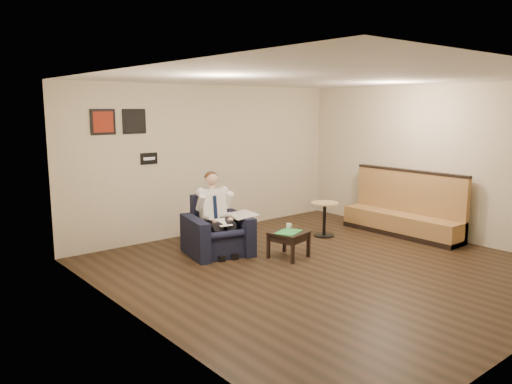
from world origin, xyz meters
TOP-DOWN VIEW (x-y plane):
  - ground at (0.00, 0.00)m, footprint 6.00×6.00m
  - wall_back at (0.00, 3.00)m, footprint 6.00×0.02m
  - wall_left at (-3.00, 0.00)m, footprint 0.02×6.00m
  - wall_right at (3.00, 0.00)m, footprint 0.02×6.00m
  - ceiling at (0.00, 0.00)m, footprint 6.00×6.00m
  - seating_sign at (-1.30, 2.98)m, footprint 0.32×0.02m
  - art_print_left at (-2.10, 2.98)m, footprint 0.42×0.03m
  - art_print_right at (-1.55, 2.98)m, footprint 0.42×0.03m
  - armchair at (-0.81, 1.63)m, footprint 1.16×1.16m
  - seated_man at (-0.84, 1.51)m, footprint 0.80×1.03m
  - lap_papers at (-0.86, 1.41)m, footprint 0.26×0.33m
  - newspaper at (-0.45, 1.44)m, footprint 0.49×0.57m
  - side_table at (-0.06, 0.72)m, footprint 0.62×0.62m
  - green_folder at (-0.09, 0.70)m, footprint 0.51×0.44m
  - coffee_mug at (0.08, 0.87)m, footprint 0.09×0.09m
  - smartphone at (-0.05, 0.88)m, footprint 0.14×0.07m
  - banquette at (2.59, 0.43)m, footprint 0.56×2.35m
  - cafe_table at (1.38, 1.28)m, footprint 0.67×0.67m

SIDE VIEW (x-z plane):
  - ground at x=0.00m, z-range 0.00..0.00m
  - side_table at x=-0.06m, z-range 0.00..0.43m
  - cafe_table at x=1.38m, z-range 0.00..0.64m
  - smartphone at x=-0.05m, z-range 0.43..0.43m
  - green_folder at x=-0.09m, z-range 0.43..0.44m
  - armchair at x=-0.81m, z-range 0.00..0.94m
  - coffee_mug at x=0.08m, z-range 0.43..0.52m
  - lap_papers at x=-0.86m, z-range 0.57..0.58m
  - banquette at x=2.59m, z-range 0.00..1.20m
  - newspaper at x=-0.45m, z-range 0.63..0.64m
  - seated_man at x=-0.84m, z-range 0.00..1.28m
  - wall_back at x=0.00m, z-range 0.00..2.80m
  - wall_left at x=-3.00m, z-range 0.00..2.80m
  - wall_right at x=3.00m, z-range 0.00..2.80m
  - seating_sign at x=-1.30m, z-range 1.40..1.60m
  - art_print_left at x=-2.10m, z-range 1.94..2.36m
  - art_print_right at x=-1.55m, z-range 1.94..2.36m
  - ceiling at x=0.00m, z-range 2.79..2.81m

